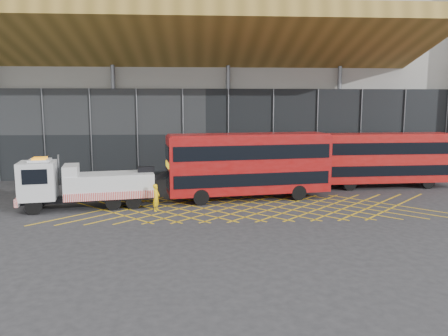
{
  "coord_description": "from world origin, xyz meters",
  "views": [
    {
      "loc": [
        1.17,
        -27.46,
        6.64
      ],
      "look_at": [
        3.0,
        1.5,
        2.4
      ],
      "focal_mm": 35.0,
      "sensor_mm": 36.0,
      "label": 1
    }
  ],
  "objects": [
    {
      "name": "bus_second",
      "position": [
        16.35,
        6.48,
        2.41
      ],
      "size": [
        10.8,
        3.04,
        4.35
      ],
      "rotation": [
        0.0,
        0.0,
        0.05
      ],
      "color": "#9E0F0C",
      "rests_on": "ground_plane"
    },
    {
      "name": "bus_towed",
      "position": [
        4.8,
        2.65,
        2.57
      ],
      "size": [
        11.62,
        4.35,
        4.62
      ],
      "rotation": [
        0.0,
        0.0,
        0.16
      ],
      "color": "maroon",
      "rests_on": "ground_plane"
    },
    {
      "name": "road_markings",
      "position": [
        4.8,
        0.0,
        0.01
      ],
      "size": [
        26.36,
        7.16,
        0.01
      ],
      "color": "gold",
      "rests_on": "ground_plane"
    },
    {
      "name": "ground_plane",
      "position": [
        0.0,
        0.0,
        0.0
      ],
      "size": [
        120.0,
        120.0,
        0.0
      ],
      "primitive_type": "plane",
      "color": "#27272A"
    },
    {
      "name": "worker",
      "position": [
        -1.38,
        -0.46,
        0.85
      ],
      "size": [
        0.58,
        0.72,
        1.7
      ],
      "primitive_type": "imported",
      "rotation": [
        0.0,
        0.0,
        1.26
      ],
      "color": "yellow",
      "rests_on": "ground_plane"
    },
    {
      "name": "construction_building",
      "position": [
        1.92,
        18.4,
        8.98
      ],
      "size": [
        55.0,
        23.97,
        18.0
      ],
      "color": "gray",
      "rests_on": "ground_plane"
    },
    {
      "name": "recovery_truck",
      "position": [
        -6.11,
        0.54,
        1.58
      ],
      "size": [
        9.88,
        3.84,
        3.43
      ],
      "rotation": [
        0.0,
        0.0,
        0.19
      ],
      "color": "black",
      "rests_on": "ground_plane"
    }
  ]
}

